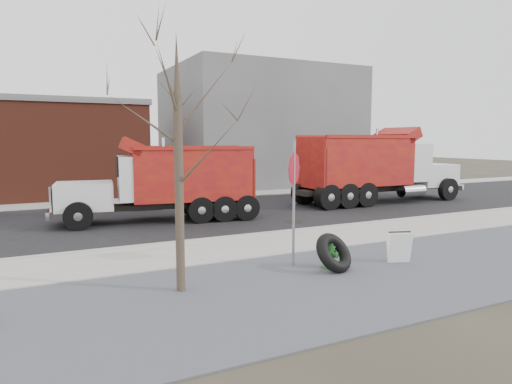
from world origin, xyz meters
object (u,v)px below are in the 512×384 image
truck_tire (334,253)px  dump_truck_red_a (375,165)px  fire_hydrant (330,255)px  sandwich_board (399,247)px  dump_truck_red_b (168,179)px  stop_sign (294,183)px

truck_tire → dump_truck_red_a: bearing=44.9°
fire_hydrant → dump_truck_red_a: size_ratio=0.08×
sandwich_board → dump_truck_red_b: dump_truck_red_b is taller
truck_tire → stop_sign: 1.92m
fire_hydrant → stop_sign: (-0.69, 0.57, 1.73)m
dump_truck_red_a → dump_truck_red_b: size_ratio=1.21×
fire_hydrant → stop_sign: bearing=117.2°
fire_hydrant → dump_truck_red_a: dump_truck_red_a is taller
sandwich_board → dump_truck_red_b: bearing=132.8°
truck_tire → dump_truck_red_b: (-1.64, 8.40, 1.16)m
truck_tire → sandwich_board: bearing=-4.7°
fire_hydrant → truck_tire: 0.26m
truck_tire → dump_truck_red_b: size_ratio=0.16×
fire_hydrant → dump_truck_red_b: 8.44m
sandwich_board → truck_tire: bearing=-164.3°
sandwich_board → dump_truck_red_b: (-3.54, 8.55, 1.19)m
sandwich_board → dump_truck_red_a: (7.03, 9.06, 1.44)m
fire_hydrant → truck_tire: truck_tire is taller
stop_sign → fire_hydrant: bearing=-57.3°
fire_hydrant → dump_truck_red_a: bearing=21.0°
stop_sign → dump_truck_red_a: (9.56, 8.11, -0.20)m
truck_tire → dump_truck_red_a: size_ratio=0.14×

